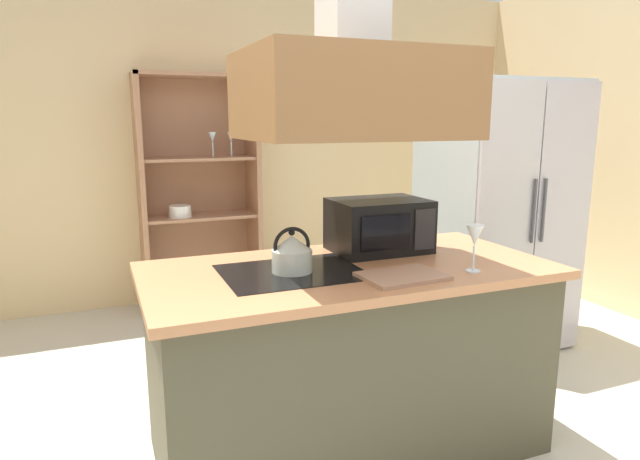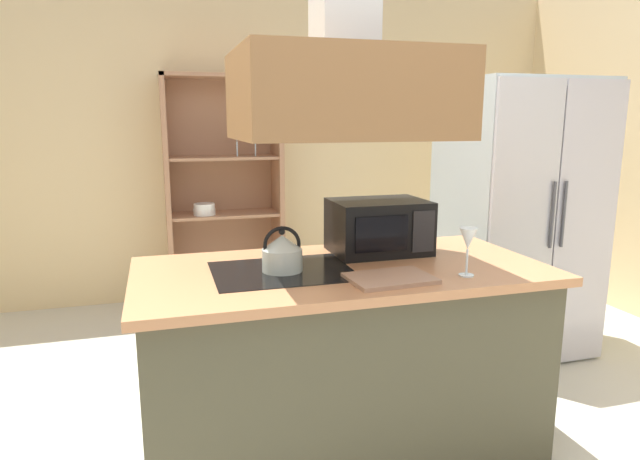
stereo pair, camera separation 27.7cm
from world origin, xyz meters
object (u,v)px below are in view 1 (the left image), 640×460
Objects in this scene: dish_cabinet at (199,205)px; wine_glass_on_counter at (475,237)px; kettle at (292,253)px; cutting_board at (402,276)px; refrigerator at (496,215)px; microwave at (379,225)px.

wine_glass_on_counter is (0.70, -2.69, 0.21)m from dish_cabinet.
kettle is 0.48m from cutting_board.
refrigerator is 0.95× the size of dish_cabinet.
refrigerator reaches higher than wine_glass_on_counter.
refrigerator is at bearing -41.75° from dish_cabinet.
kettle is at bearing 146.68° from cutting_board.
kettle is at bearing 158.56° from wine_glass_on_counter.
dish_cabinet reaches higher than cutting_board.
kettle is 0.58m from microwave.
refrigerator reaches higher than microwave.
microwave is (-1.25, -0.62, 0.13)m from refrigerator.
dish_cabinet is at bearing 104.71° from wine_glass_on_counter.
refrigerator is 1.40m from microwave.
refrigerator is at bearing 26.42° from microwave.
dish_cabinet reaches higher than microwave.
refrigerator reaches higher than kettle.
kettle is 0.79m from wine_glass_on_counter.
kettle is at bearing -90.58° from dish_cabinet.
wine_glass_on_counter is at bearing -133.30° from refrigerator.
wine_glass_on_counter is (-1.05, -1.12, 0.15)m from refrigerator.
dish_cabinet is (-1.76, 1.57, -0.05)m from refrigerator.
kettle is 0.96× the size of wine_glass_on_counter.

